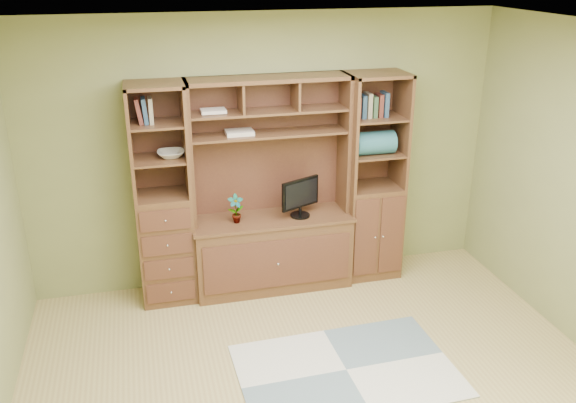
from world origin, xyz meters
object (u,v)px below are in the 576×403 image
object	(u,v)px
right_tower	(373,178)
monitor	(300,191)
center_hutch	(272,189)
left_tower	(163,197)

from	to	relation	value
right_tower	monitor	bearing A→B (deg)	-174.33
monitor	center_hutch	bearing A→B (deg)	147.97
center_hutch	left_tower	distance (m)	1.00
center_hutch	left_tower	bearing A→B (deg)	177.71
left_tower	right_tower	size ratio (longest dim) A/B	1.00
left_tower	monitor	distance (m)	1.27
left_tower	monitor	xyz separation A→B (m)	(1.27, -0.07, -0.04)
center_hutch	right_tower	bearing A→B (deg)	2.23
left_tower	right_tower	world-z (taller)	same
center_hutch	left_tower	world-z (taller)	same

